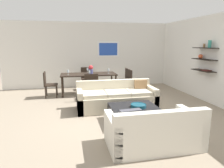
# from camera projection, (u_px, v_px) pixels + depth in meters

# --- Properties ---
(ground_plane) EXTENTS (18.00, 18.00, 0.00)m
(ground_plane) POSITION_uv_depth(u_px,v_px,m) (118.00, 112.00, 5.54)
(ground_plane) COLOR gray
(back_wall_unit) EXTENTS (8.40, 0.09, 2.70)m
(back_wall_unit) POSITION_uv_depth(u_px,v_px,m) (106.00, 55.00, 8.72)
(back_wall_unit) COLOR silver
(back_wall_unit) RESTS_ON ground
(right_wall_shelf_unit) EXTENTS (0.34, 8.20, 2.70)m
(right_wall_shelf_unit) POSITION_uv_depth(u_px,v_px,m) (206.00, 59.00, 6.47)
(right_wall_shelf_unit) COLOR silver
(right_wall_shelf_unit) RESTS_ON ground
(sofa_beige) EXTENTS (2.21, 0.90, 0.78)m
(sofa_beige) POSITION_uv_depth(u_px,v_px,m) (117.00, 99.00, 5.81)
(sofa_beige) COLOR beige
(sofa_beige) RESTS_ON ground
(loveseat_white) EXTENTS (1.65, 0.90, 0.78)m
(loveseat_white) POSITION_uv_depth(u_px,v_px,m) (153.00, 131.00, 3.66)
(loveseat_white) COLOR silver
(loveseat_white) RESTS_ON ground
(coffee_table) EXTENTS (1.10, 0.94, 0.38)m
(coffee_table) POSITION_uv_depth(u_px,v_px,m) (134.00, 114.00, 4.83)
(coffee_table) COLOR black
(coffee_table) RESTS_ON ground
(decorative_bowl) EXTENTS (0.36, 0.36, 0.08)m
(decorative_bowl) POSITION_uv_depth(u_px,v_px,m) (138.00, 106.00, 4.74)
(decorative_bowl) COLOR navy
(decorative_bowl) RESTS_ON coffee_table
(dining_table) EXTENTS (2.00, 0.85, 0.75)m
(dining_table) POSITION_uv_depth(u_px,v_px,m) (89.00, 76.00, 7.44)
(dining_table) COLOR black
(dining_table) RESTS_ON ground
(dining_chair_foot) EXTENTS (0.44, 0.44, 0.88)m
(dining_chair_foot) POSITION_uv_depth(u_px,v_px,m) (91.00, 85.00, 6.67)
(dining_chair_foot) COLOR black
(dining_chair_foot) RESTS_ON ground
(dining_chair_head) EXTENTS (0.44, 0.44, 0.88)m
(dining_chair_head) POSITION_uv_depth(u_px,v_px,m) (87.00, 77.00, 8.27)
(dining_chair_head) COLOR black
(dining_chair_head) RESTS_ON ground
(dining_chair_right_near) EXTENTS (0.44, 0.44, 0.88)m
(dining_chair_right_near) POSITION_uv_depth(u_px,v_px,m) (127.00, 80.00, 7.58)
(dining_chair_right_near) COLOR black
(dining_chair_right_near) RESTS_ON ground
(dining_chair_left_near) EXTENTS (0.44, 0.44, 0.88)m
(dining_chair_left_near) POSITION_uv_depth(u_px,v_px,m) (48.00, 83.00, 7.00)
(dining_chair_left_near) COLOR black
(dining_chair_left_near) RESTS_ON ground
(dining_chair_right_far) EXTENTS (0.44, 0.44, 0.88)m
(dining_chair_right_far) POSITION_uv_depth(u_px,v_px,m) (124.00, 78.00, 7.94)
(dining_chair_right_far) COLOR black
(dining_chair_right_far) RESTS_ON ground
(wine_glass_foot) EXTENTS (0.06, 0.06, 0.17)m
(wine_glass_foot) POSITION_uv_depth(u_px,v_px,m) (89.00, 72.00, 7.05)
(wine_glass_foot) COLOR silver
(wine_glass_foot) RESTS_ON dining_table
(wine_glass_right_near) EXTENTS (0.07, 0.07, 0.18)m
(wine_glass_right_near) POSITION_uv_depth(u_px,v_px,m) (109.00, 70.00, 7.45)
(wine_glass_right_near) COLOR silver
(wine_glass_right_near) RESTS_ON dining_table
(wine_glass_head) EXTENTS (0.06, 0.06, 0.17)m
(wine_glass_head) POSITION_uv_depth(u_px,v_px,m) (87.00, 69.00, 7.75)
(wine_glass_head) COLOR silver
(wine_glass_head) RESTS_ON dining_table
(wine_glass_left_near) EXTENTS (0.08, 0.08, 0.18)m
(wine_glass_left_near) POSITION_uv_depth(u_px,v_px,m) (68.00, 71.00, 7.15)
(wine_glass_left_near) COLOR silver
(wine_glass_left_near) RESTS_ON dining_table
(centerpiece_vase) EXTENTS (0.16, 0.16, 0.31)m
(centerpiece_vase) POSITION_uv_depth(u_px,v_px,m) (91.00, 69.00, 7.36)
(centerpiece_vase) COLOR #4C518C
(centerpiece_vase) RESTS_ON dining_table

